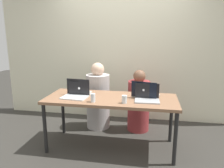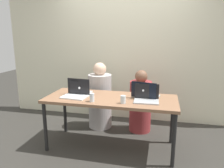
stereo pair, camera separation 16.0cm
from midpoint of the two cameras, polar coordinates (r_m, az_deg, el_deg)
name	(u,v)px [view 2 (the right image)]	position (r m, az deg, el deg)	size (l,w,h in m)	color
ground_plane	(111,146)	(3.37, 1.12, -15.98)	(12.00, 12.00, 0.00)	#33312C
back_wall	(126,56)	(4.19, 4.78, 7.25)	(4.78, 0.10, 2.43)	beige
desk	(111,102)	(3.10, 1.18, -4.71)	(1.84, 0.74, 0.76)	#8B6246
person_on_left	(100,99)	(3.85, -1.95, -3.94)	(0.43, 0.43, 1.16)	#B4AFAD
person_on_right	(140,104)	(3.75, 8.64, -5.29)	(0.46, 0.46, 1.05)	#963134
laptop_front_right	(146,98)	(2.95, 10.54, -3.57)	(0.33, 0.26, 0.22)	#B3B6B8
laptop_back_left	(81,91)	(3.27, -6.69, -1.81)	(0.31, 0.25, 0.21)	#B5B7B4
laptop_front_left	(76,93)	(3.15, -7.93, -2.33)	(0.37, 0.30, 0.24)	silver
laptop_back_right	(145,94)	(3.11, 10.11, -2.60)	(0.40, 0.32, 0.24)	#AEB9B5
water_glass_left	(92,98)	(2.89, -3.66, -3.70)	(0.06, 0.06, 0.11)	silver
water_glass_right	(123,100)	(2.83, 4.53, -4.20)	(0.07, 0.07, 0.10)	silver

